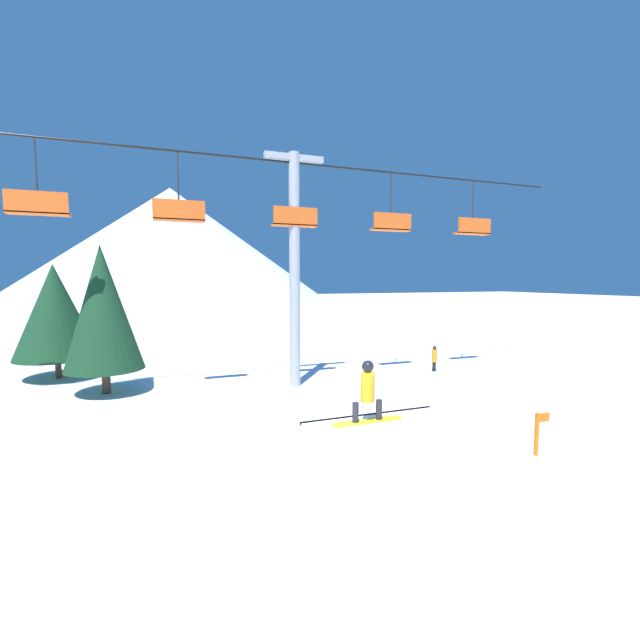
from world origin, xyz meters
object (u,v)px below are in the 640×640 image
(snow_ramp, at_px, (420,486))
(snowboarder, at_px, (368,392))
(pine_tree_near, at_px, (103,308))
(distant_skier, at_px, (434,357))
(trail_marker, at_px, (537,440))

(snow_ramp, relative_size, snowboarder, 2.61)
(snow_ramp, bearing_deg, pine_tree_near, 117.90)
(snowboarder, height_order, distant_skier, snowboarder)
(snow_ramp, relative_size, pine_tree_near, 0.71)
(snow_ramp, height_order, trail_marker, snow_ramp)
(distant_skier, bearing_deg, pine_tree_near, 175.35)
(trail_marker, relative_size, distant_skier, 1.11)
(snowboarder, bearing_deg, distant_skier, 47.97)
(trail_marker, xyz_separation_m, distant_skier, (4.22, 9.74, -0.07))
(snow_ramp, height_order, distant_skier, snow_ramp)
(snow_ramp, distance_m, distant_skier, 13.23)
(pine_tree_near, bearing_deg, trail_marker, -47.67)
(snowboarder, bearing_deg, snow_ramp, -79.54)
(snowboarder, bearing_deg, pine_tree_near, 120.13)
(snow_ramp, xyz_separation_m, trail_marker, (3.70, 0.86, 0.02))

